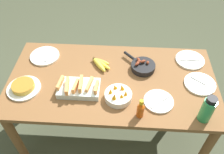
% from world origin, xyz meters
% --- Properties ---
extents(ground_plane, '(14.00, 14.00, 0.00)m').
position_xyz_m(ground_plane, '(0.00, 0.00, 0.00)').
color(ground_plane, '#474C38').
extents(dining_table, '(1.66, 0.85, 0.76)m').
position_xyz_m(dining_table, '(0.00, 0.00, 0.66)').
color(dining_table, brown).
rests_on(dining_table, ground_plane).
extents(banana_bunch, '(0.18, 0.18, 0.04)m').
position_xyz_m(banana_bunch, '(-0.11, 0.16, 0.78)').
color(banana_bunch, gold).
rests_on(banana_bunch, dining_table).
extents(melon_tray, '(0.32, 0.19, 0.10)m').
position_xyz_m(melon_tray, '(-0.24, -0.13, 0.79)').
color(melon_tray, silver).
rests_on(melon_tray, dining_table).
extents(skillet, '(0.26, 0.27, 0.08)m').
position_xyz_m(skillet, '(0.24, 0.14, 0.79)').
color(skillet, black).
rests_on(skillet, dining_table).
extents(frittata_plate_center, '(0.26, 0.26, 0.05)m').
position_xyz_m(frittata_plate_center, '(-0.67, -0.14, 0.78)').
color(frittata_plate_center, silver).
rests_on(frittata_plate_center, dining_table).
extents(empty_plate_near_front, '(0.24, 0.24, 0.02)m').
position_xyz_m(empty_plate_near_front, '(0.69, -0.01, 0.77)').
color(empty_plate_near_front, silver).
rests_on(empty_plate_near_front, dining_table).
extents(empty_plate_far_left, '(0.22, 0.22, 0.02)m').
position_xyz_m(empty_plate_far_left, '(0.35, -0.20, 0.77)').
color(empty_plate_far_left, silver).
rests_on(empty_plate_far_left, dining_table).
extents(empty_plate_far_right, '(0.25, 0.25, 0.02)m').
position_xyz_m(empty_plate_far_right, '(-0.60, 0.24, 0.77)').
color(empty_plate_far_right, silver).
rests_on(empty_plate_far_right, dining_table).
extents(empty_plate_mid_edge, '(0.24, 0.24, 0.02)m').
position_xyz_m(empty_plate_mid_edge, '(0.66, 0.26, 0.77)').
color(empty_plate_mid_edge, silver).
rests_on(empty_plate_mid_edge, dining_table).
extents(fruit_bowl_mango, '(0.20, 0.20, 0.11)m').
position_xyz_m(fruit_bowl_mango, '(0.06, -0.19, 0.79)').
color(fruit_bowl_mango, silver).
rests_on(fruit_bowl_mango, dining_table).
extents(water_bottle, '(0.09, 0.09, 0.22)m').
position_xyz_m(water_bottle, '(0.65, -0.33, 0.86)').
color(water_bottle, '#2D9351').
rests_on(water_bottle, dining_table).
extents(hot_sauce_bottle, '(0.05, 0.05, 0.17)m').
position_xyz_m(hot_sauce_bottle, '(0.21, -0.33, 0.83)').
color(hot_sauce_bottle, '#C64C0F').
rests_on(hot_sauce_bottle, dining_table).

